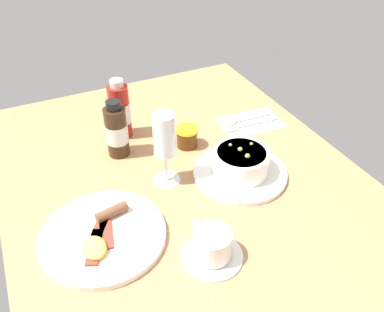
{
  "coord_description": "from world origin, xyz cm",
  "views": [
    {
      "loc": [
        -67.99,
        30.55,
        64.1
      ],
      "look_at": [
        -2.15,
        -0.77,
        8.86
      ],
      "focal_mm": 37.99,
      "sensor_mm": 36.0,
      "label": 1
    }
  ],
  "objects": [
    {
      "name": "jam_jar",
      "position": [
        13.28,
        -6.62,
        2.8
      ],
      "size": [
        5.84,
        5.84,
        5.54
      ],
      "color": "#4E2A0C",
      "rests_on": "ground_plane"
    },
    {
      "name": "coffee_cup",
      "position": [
        -22.82,
        4.82,
        3.03
      ],
      "size": [
        12.74,
        12.33,
        6.52
      ],
      "color": "white",
      "rests_on": "ground_plane"
    },
    {
      "name": "cutlery_setting",
      "position": [
        15.73,
        -27.7,
        0.26
      ],
      "size": [
        12.92,
        18.63,
        0.9
      ],
      "color": "white",
      "rests_on": "ground_plane"
    },
    {
      "name": "sauce_bottle_brown",
      "position": [
        17.75,
        10.96,
        7.01
      ],
      "size": [
        5.69,
        5.69,
        15.62
      ],
      "color": "#382314",
      "rests_on": "ground_plane"
    },
    {
      "name": "wine_glass",
      "position": [
        2.36,
        3.99,
        12.12
      ],
      "size": [
        6.8,
        6.8,
        18.45
      ],
      "color": "white",
      "rests_on": "ground_plane"
    },
    {
      "name": "porridge_bowl",
      "position": [
        -3.5,
        -13.14,
        3.18
      ],
      "size": [
        22.96,
        22.96,
        7.67
      ],
      "color": "white",
      "rests_on": "ground_plane"
    },
    {
      "name": "breakfast_plate",
      "position": [
        -9.17,
        22.89,
        0.9
      ],
      "size": [
        26.0,
        26.0,
        3.7
      ],
      "color": "white",
      "rests_on": "ground_plane"
    },
    {
      "name": "sauce_bottle_red",
      "position": [
        25.8,
        7.51,
        7.74
      ],
      "size": [
        5.65,
        5.65,
        16.86
      ],
      "color": "#B21E19",
      "rests_on": "ground_plane"
    },
    {
      "name": "ground_plane",
      "position": [
        0.0,
        0.0,
        -1.5
      ],
      "size": [
        110.0,
        84.0,
        3.0
      ],
      "primitive_type": "cube",
      "color": "#B27F51"
    }
  ]
}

